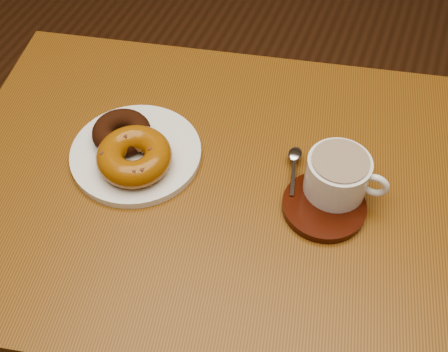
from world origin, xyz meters
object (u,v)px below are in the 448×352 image
(cafe_table, at_px, (214,224))
(saucer, at_px, (324,206))
(donut_plate, at_px, (136,153))
(coffee_cup, at_px, (338,175))

(cafe_table, xyz_separation_m, saucer, (0.19, 0.01, 0.14))
(cafe_table, distance_m, saucer, 0.23)
(cafe_table, relative_size, donut_plate, 4.44)
(cafe_table, height_order, donut_plate, donut_plate)
(donut_plate, distance_m, saucer, 0.33)
(coffee_cup, bearing_deg, donut_plate, -171.37)
(donut_plate, height_order, saucer, same)
(cafe_table, xyz_separation_m, donut_plate, (-0.14, 0.00, 0.14))
(cafe_table, height_order, saucer, saucer)
(cafe_table, relative_size, coffee_cup, 7.52)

